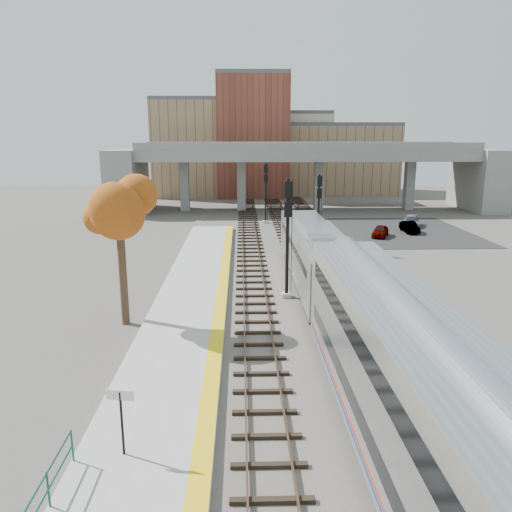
# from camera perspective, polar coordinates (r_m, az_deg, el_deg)

# --- Properties ---
(ground) EXTENTS (160.00, 160.00, 0.00)m
(ground) POSITION_cam_1_polar(r_m,az_deg,el_deg) (28.25, 6.70, -8.02)
(ground) COLOR #47423D
(ground) RESTS_ON ground
(platform) EXTENTS (4.50, 60.00, 0.35)m
(platform) POSITION_cam_1_polar(r_m,az_deg,el_deg) (28.08, -8.23, -7.82)
(platform) COLOR #9E9E99
(platform) RESTS_ON ground
(yellow_strip) EXTENTS (0.70, 60.00, 0.01)m
(yellow_strip) POSITION_cam_1_polar(r_m,az_deg,el_deg) (27.86, -4.32, -7.49)
(yellow_strip) COLOR yellow
(yellow_strip) RESTS_ON platform
(tracks) EXTENTS (10.70, 95.00, 0.25)m
(tracks) POSITION_cam_1_polar(r_m,az_deg,el_deg) (40.13, 5.47, -1.32)
(tracks) COLOR black
(tracks) RESTS_ON ground
(overpass) EXTENTS (54.00, 12.00, 9.50)m
(overpass) POSITION_cam_1_polar(r_m,az_deg,el_deg) (71.68, 5.56, 9.89)
(overpass) COLOR slate
(overpass) RESTS_ON ground
(buildings_far) EXTENTS (43.00, 21.00, 20.60)m
(buildings_far) POSITION_cam_1_polar(r_m,az_deg,el_deg) (92.72, 1.61, 12.05)
(buildings_far) COLOR #947456
(buildings_far) RESTS_ON ground
(parking_lot) EXTENTS (14.00, 18.00, 0.04)m
(parking_lot) POSITION_cam_1_polar(r_m,az_deg,el_deg) (57.84, 16.52, 2.73)
(parking_lot) COLOR black
(parking_lot) RESTS_ON ground
(locomotive) EXTENTS (3.02, 19.05, 4.10)m
(locomotive) POSITION_cam_1_polar(r_m,az_deg,el_deg) (35.43, 6.52, 0.32)
(locomotive) COLOR #A8AAB2
(locomotive) RESTS_ON ground
(coach) EXTENTS (3.03, 25.00, 5.00)m
(coach) POSITION_cam_1_polar(r_m,az_deg,el_deg) (14.67, 19.71, -18.30)
(coach) COLOR #A8AAB2
(coach) RESTS_ON ground
(signal_mast_near) EXTENTS (0.60, 0.64, 7.77)m
(signal_mast_near) POSITION_cam_1_polar(r_m,az_deg,el_deg) (31.91, 3.62, 2.03)
(signal_mast_near) COLOR #9E9E99
(signal_mast_near) RESTS_ON ground
(signal_mast_mid) EXTENTS (0.60, 0.64, 7.00)m
(signal_mast_mid) POSITION_cam_1_polar(r_m,az_deg,el_deg) (45.92, 7.16, 4.85)
(signal_mast_mid) COLOR #9E9E99
(signal_mast_mid) RESTS_ON ground
(signal_mast_far) EXTENTS (0.60, 0.64, 7.20)m
(signal_mast_far) POSITION_cam_1_polar(r_m,az_deg,el_deg) (60.23, 1.11, 7.14)
(signal_mast_far) COLOR #9E9E99
(signal_mast_far) RESTS_ON ground
(station_sign) EXTENTS (0.90, 0.19, 2.27)m
(station_sign) POSITION_cam_1_polar(r_m,az_deg,el_deg) (16.99, -15.18, -16.47)
(station_sign) COLOR black
(station_sign) RESTS_ON platform
(tree) EXTENTS (3.60, 3.60, 8.65)m
(tree) POSITION_cam_1_polar(r_m,az_deg,el_deg) (27.83, -15.41, 4.97)
(tree) COLOR #382619
(tree) RESTS_ON ground
(car_a) EXTENTS (2.72, 3.81, 1.20)m
(car_a) POSITION_cam_1_polar(r_m,az_deg,el_deg) (53.82, 14.03, 2.78)
(car_a) COLOR #99999E
(car_a) RESTS_ON parking_lot
(car_b) EXTENTS (1.27, 3.63, 1.20)m
(car_b) POSITION_cam_1_polar(r_m,az_deg,el_deg) (57.08, 17.14, 3.17)
(car_b) COLOR #99999E
(car_b) RESTS_ON parking_lot
(car_c) EXTENTS (2.99, 4.52, 1.22)m
(car_c) POSITION_cam_1_polar(r_m,az_deg,el_deg) (61.08, 17.34, 3.82)
(car_c) COLOR #99999E
(car_c) RESTS_ON parking_lot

